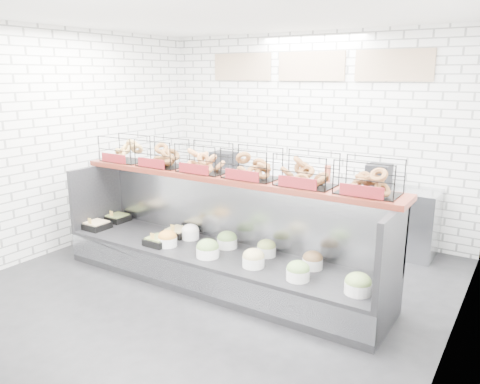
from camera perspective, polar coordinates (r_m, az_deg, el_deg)
The scene contains 5 objects.
ground at distance 5.39m, azimuth -4.67°, elevation -12.12°, with size 5.50×5.50×0.00m, color black.
room_shell at distance 5.34m, azimuth -1.13°, elevation 10.67°, with size 5.02×5.51×3.01m.
display_case at distance 5.50m, azimuth -2.49°, elevation -7.78°, with size 4.00×0.90×1.20m.
bagel_shelf at distance 5.35m, azimuth -1.60°, elevation 3.43°, with size 4.10×0.50×0.40m.
prep_counter at distance 7.18m, azimuth 7.04°, elevation -1.42°, with size 4.00×0.60×1.20m.
Camera 1 is at (2.97, -3.82, 2.38)m, focal length 35.00 mm.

